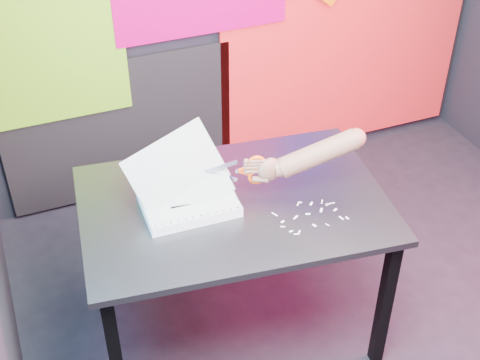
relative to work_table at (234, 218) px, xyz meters
name	(u,v)px	position (x,y,z in m)	size (l,w,h in m)	color
room	(405,80)	(0.53, -0.29, 0.69)	(3.01, 3.01, 2.71)	#23232A
backdrop	(256,23)	(0.59, 1.18, 0.29)	(2.88, 0.05, 2.08)	red
work_table	(234,218)	(0.00, 0.00, 0.00)	(1.34, 0.98, 0.75)	black
printout_stack	(188,200)	(-0.18, 0.04, 0.12)	(0.43, 0.28, 0.35)	white
scissors	(252,170)	(0.08, 0.00, 0.22)	(0.24, 0.08, 0.14)	#AFAFD8
hand_forearm	(310,156)	(0.30, -0.07, 0.28)	(0.45, 0.19, 0.23)	#8C594D
paper_clippings	(312,215)	(0.26, -0.19, 0.09)	(0.28, 0.18, 0.00)	white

